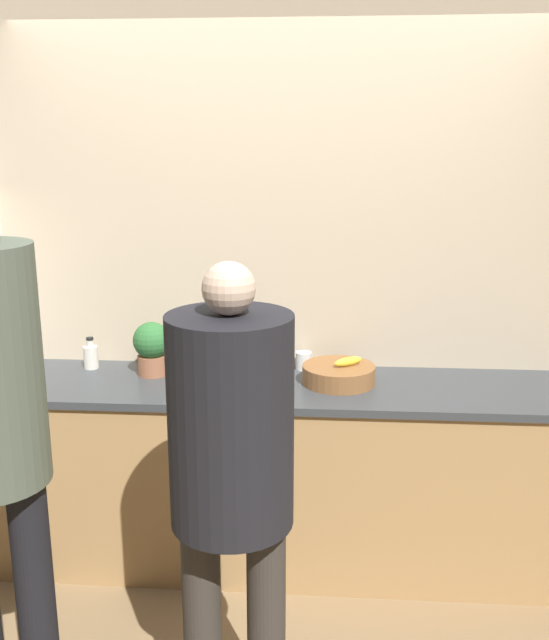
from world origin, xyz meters
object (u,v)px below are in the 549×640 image
bottle_clear (91,356)px  cup_white (304,361)px  fruit_bowl (339,374)px  utensil_crock (195,357)px  potted_plant (152,347)px  person_center (232,459)px

bottle_clear → cup_white: 1.03m
fruit_bowl → utensil_crock: 0.69m
fruit_bowl → cup_white: fruit_bowl is taller
bottle_clear → potted_plant: (0.32, -0.07, 0.08)m
utensil_crock → potted_plant: bearing=-166.3°
cup_white → potted_plant: (-0.71, -0.14, 0.09)m
utensil_crock → potted_plant: size_ratio=1.13×
utensil_crock → bottle_clear: bearing=177.0°
bottle_clear → fruit_bowl: bearing=-6.3°
cup_white → potted_plant: 0.73m
person_center → potted_plant: (-0.52, 1.10, 0.04)m
utensil_crock → potted_plant: 0.21m
person_center → cup_white: size_ratio=19.13×
person_center → cup_white: (0.19, 1.24, -0.06)m
potted_plant → person_center: bearing=-64.6°
bottle_clear → cup_white: (1.03, 0.06, -0.02)m
fruit_bowl → cup_white: (-0.17, 0.19, -0.00)m
person_center → utensil_crock: 1.19m
cup_white → fruit_bowl: bearing=-49.2°
utensil_crock → fruit_bowl: bearing=-8.8°
person_center → potted_plant: 1.22m
person_center → potted_plant: size_ratio=6.39×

